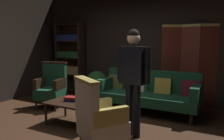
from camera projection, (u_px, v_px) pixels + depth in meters
ground_plane at (90, 130)px, 3.95m from camera, size 10.00×10.00×0.00m
back_wall at (142, 46)px, 5.91m from camera, size 7.20×0.10×2.80m
side_wall_left at (3, 46)px, 5.71m from camera, size 0.10×3.60×2.80m
folding_screen at (190, 64)px, 5.25m from camera, size 1.26×0.33×1.90m
bookshelf at (70, 57)px, 6.74m from camera, size 0.90×0.32×2.05m
velvet_couch at (149, 91)px, 4.90m from camera, size 2.12×0.78×0.88m
coffee_table at (75, 105)px, 4.15m from camera, size 1.00×0.64×0.42m
armchair_gilt_accent at (98, 118)px, 3.08m from camera, size 0.80×0.80×1.04m
armchair_wing_left at (52, 86)px, 5.24m from camera, size 0.71×0.70×1.04m
standing_figure at (133, 73)px, 3.55m from camera, size 0.58×0.27×1.70m
potted_plant at (97, 85)px, 5.49m from camera, size 0.52×0.52×0.81m
book_navy_cloth at (72, 100)px, 4.23m from camera, size 0.27×0.21×0.04m
book_red_leather at (72, 98)px, 4.22m from camera, size 0.28×0.22×0.04m
brass_tray at (82, 102)px, 4.11m from camera, size 0.24×0.24×0.02m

